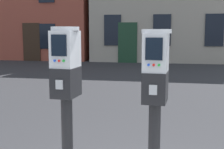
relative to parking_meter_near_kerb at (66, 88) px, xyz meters
The scene contains 2 objects.
parking_meter_near_kerb is the anchor object (origin of this frame).
parking_meter_twin_adjacent 0.69m from the parking_meter_near_kerb, ahead, with size 0.23×0.26×1.51m.
Camera 1 is at (0.08, -2.58, 1.64)m, focal length 49.61 mm.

